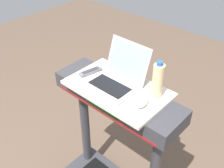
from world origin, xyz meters
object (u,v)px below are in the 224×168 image
laptop (117,77)px  water_bottle (158,81)px  tv_remote (90,72)px  computer_mouse (142,103)px

laptop → water_bottle: (0.25, 0.06, 0.06)m
laptop → tv_remote: 0.22m
computer_mouse → tv_remote: (-0.46, 0.03, -0.01)m
laptop → tv_remote: bearing=-172.3°
laptop → water_bottle: laptop is taller
computer_mouse → tv_remote: computer_mouse is taller
water_bottle → tv_remote: (-0.47, -0.09, -0.10)m
laptop → computer_mouse: laptop is taller
computer_mouse → tv_remote: bearing=166.4°
computer_mouse → tv_remote: size_ratio=0.60×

